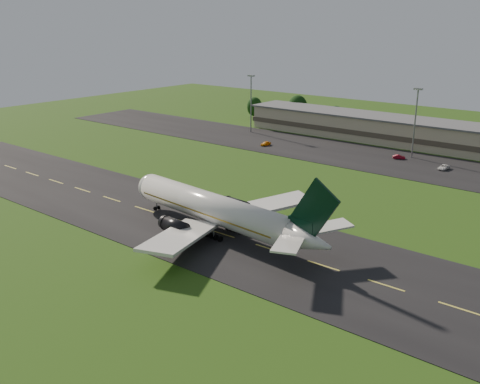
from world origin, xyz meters
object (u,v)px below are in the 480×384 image
Objects in this scene: terminal at (437,136)px; light_mast_centre at (416,115)px; airliner at (216,210)px; light_mast_west at (251,97)px; service_vehicle_b at (399,157)px; service_vehicle_a at (266,143)px; service_vehicle_c at (444,167)px.

terminal is 18.45m from light_mast_centre.
light_mast_west is (-53.50, 80.08, 8.08)m from airliner.
airliner is 14.45× the size of service_vehicle_b.
terminal is (7.90, 96.26, -0.67)m from airliner.
light_mast_centre is at bearing 0.00° from light_mast_west.
airliner is 13.30× the size of service_vehicle_a.
light_mast_west is 1.00× the size of light_mast_centre.
service_vehicle_a is at bearing -145.37° from terminal.
service_vehicle_c is at bearing 14.21° from service_vehicle_a.
terminal is at bearing -36.30° from service_vehicle_b.
terminal is 26.11m from service_vehicle_c.
service_vehicle_a is at bearing -39.86° from light_mast_west.
service_vehicle_a is 0.87× the size of service_vehicle_c.
light_mast_centre is 5.74× the size of service_vehicle_b.
light_mast_west reaches higher than service_vehicle_b.
light_mast_centre reaches higher than terminal.
service_vehicle_b is at bearing -100.03° from terminal.
service_vehicle_b is (-3.58, -20.25, -3.31)m from terminal.
light_mast_west is 5.74× the size of service_vehicle_b.
airliner is 80.75m from light_mast_centre.
terminal is 20.83m from service_vehicle_b.
light_mast_west is 59.20m from service_vehicle_b.
light_mast_west is at bearing 180.00° from light_mast_centre.
light_mast_centre is (60.00, 0.00, 0.00)m from light_mast_west.
light_mast_west is 5.28× the size of service_vehicle_a.
light_mast_west reaches higher than airliner.
service_vehicle_c is (18.46, 72.61, -3.94)m from airliner.
terminal is at bearing 90.54° from airliner.
service_vehicle_c is at bearing -31.95° from light_mast_centre.
service_vehicle_b is at bearing 91.97° from airliner.
service_vehicle_a reaches higher than service_vehicle_b.
service_vehicle_b is at bearing -4.02° from light_mast_west.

